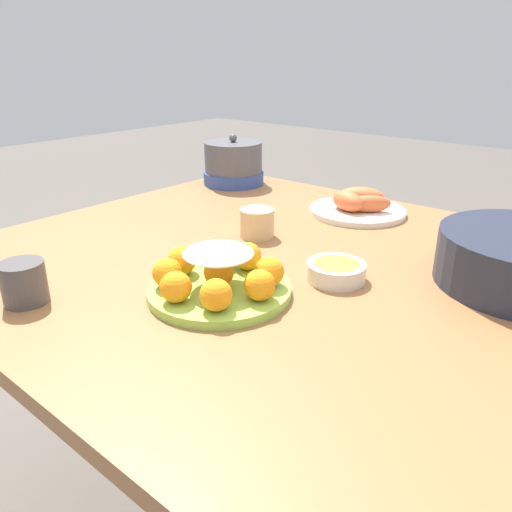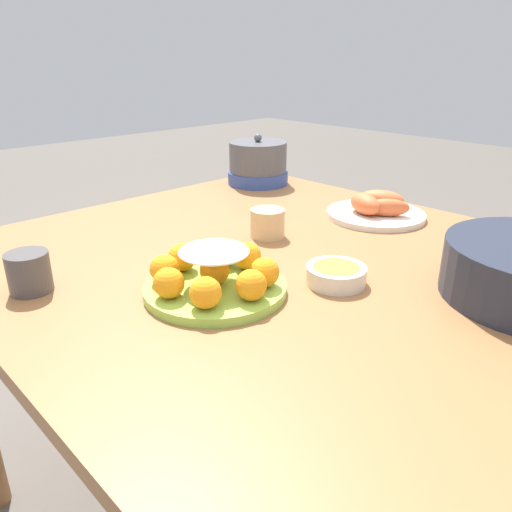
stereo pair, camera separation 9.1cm
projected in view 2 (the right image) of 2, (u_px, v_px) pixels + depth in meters
dining_table at (291, 301)px, 1.02m from camera, size 1.26×1.08×0.72m
cake_plate at (214, 275)px, 0.85m from camera, size 0.25×0.25×0.08m
sauce_bowl at (336, 274)px, 0.89m from camera, size 0.11×0.11×0.03m
seafood_platter at (376, 209)px, 1.24m from camera, size 0.24×0.24×0.06m
cup_near at (29, 272)px, 0.85m from camera, size 0.07×0.07×0.07m
cup_far at (268, 223)px, 1.11m from camera, size 0.08×0.08×0.06m
warming_pot at (258, 163)px, 1.55m from camera, size 0.19×0.19×0.15m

